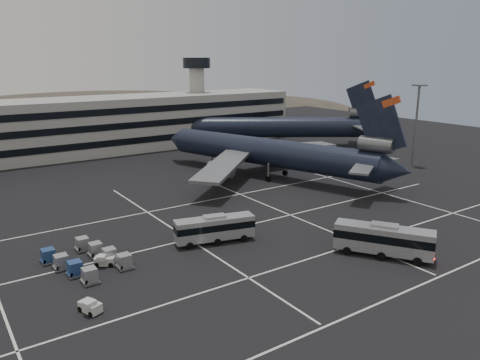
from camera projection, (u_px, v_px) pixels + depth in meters
name	position (u px, v px, depth m)	size (l,w,h in m)	color
ground	(242.00, 239.00, 63.83)	(260.00, 260.00, 0.00)	black
lane_markings	(245.00, 236.00, 64.92)	(90.00, 55.62, 0.01)	silver
terminal	(71.00, 128.00, 117.21)	(125.00, 26.00, 24.00)	gray
hills	(62.00, 139.00, 212.34)	(352.00, 180.00, 44.00)	#38332B
lightpole_right	(417.00, 114.00, 104.52)	(2.40, 2.40, 18.28)	slate
trijet_main	(271.00, 152.00, 95.51)	(45.03, 56.19, 18.08)	black
trijet_far	(282.00, 126.00, 130.16)	(50.68, 37.99, 18.08)	black
bus_near	(384.00, 239.00, 57.83)	(8.82, 11.53, 4.22)	gray
bus_far	(215.00, 228.00, 62.28)	(11.01, 5.00, 3.79)	gray
tug_a	(91.00, 306.00, 45.34)	(2.06, 2.58, 1.45)	beige
tug_b	(105.00, 260.00, 55.63)	(2.68, 2.44, 1.48)	beige
uld_cluster	(86.00, 259.00, 55.56)	(9.30, 11.97, 1.74)	#2D2D30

